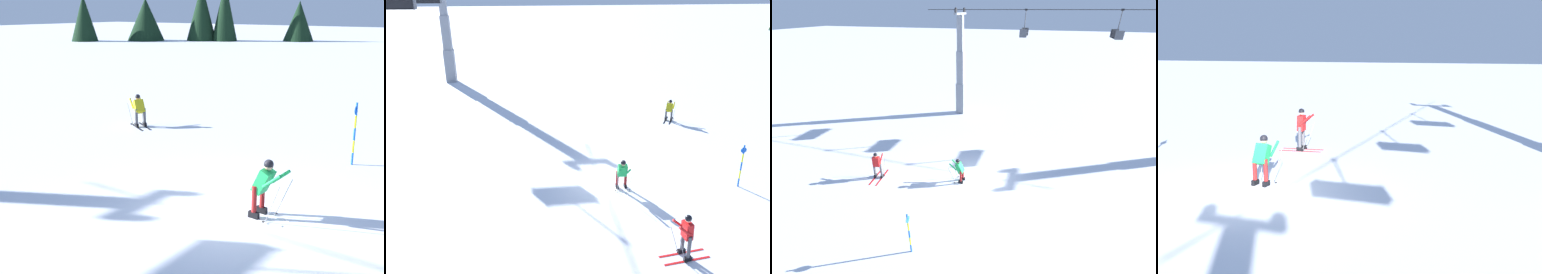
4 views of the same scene
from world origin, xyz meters
The scene contains 8 objects.
ground_plane centered at (0.00, 0.00, 0.00)m, with size 260.00×260.00×0.00m, color white.
skier_carving_main centered at (-0.90, -0.24, 0.89)m, with size 1.60×0.72×1.66m.
lift_tower_near centered at (-4.32, 10.95, 4.00)m, with size 0.77×2.88×9.59m.
haul_cable centered at (8.42, 10.95, 9.43)m, with size 0.05×0.05×31.47m, color black.
chairlift_seat_nearest centered at (1.18, 10.95, 7.72)m, with size 0.61×2.02×2.09m.
chairlift_seat_second centered at (8.14, 10.95, 7.76)m, with size 0.61×1.85×2.07m.
trail_marker_pole centered at (-1.37, -5.74, 1.14)m, with size 0.07×0.28×2.11m.
skier_distant_uphill centered at (-5.89, -1.29, 1.01)m, with size 0.76×1.80×1.76m.
Camera 3 is at (3.08, -12.57, 9.48)m, focal length 24.08 mm.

